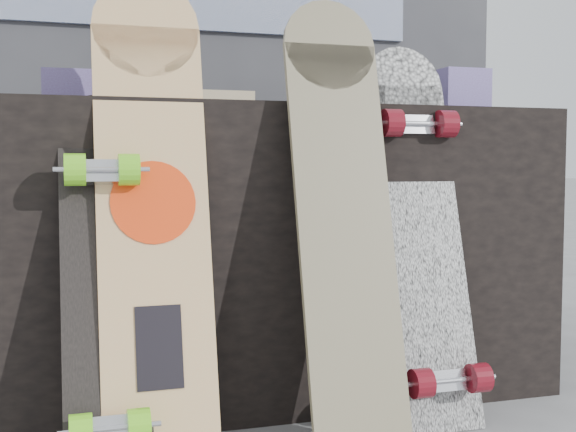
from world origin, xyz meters
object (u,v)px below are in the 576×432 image
object	(u,v)px
longboard_celtic	(343,202)
longboard_cascadia	(422,225)
vendor_table	(257,251)
longboard_geisha	(153,196)
skateboard_dark	(104,274)

from	to	relation	value
longboard_celtic	longboard_cascadia	world-z (taller)	longboard_celtic
vendor_table	longboard_cascadia	xyz separation A→B (m)	(0.34, -0.34, 0.09)
longboard_geisha	skateboard_dark	bearing A→B (deg)	-156.64
vendor_table	longboard_cascadia	distance (m)	0.49
longboard_celtic	longboard_cascadia	bearing A→B (deg)	15.48
longboard_celtic	skateboard_dark	bearing A→B (deg)	178.90
skateboard_dark	longboard_celtic	bearing A→B (deg)	-1.10
skateboard_dark	longboard_cascadia	bearing A→B (deg)	4.09
longboard_geisha	vendor_table	bearing A→B (deg)	46.36
vendor_table	longboard_cascadia	bearing A→B (deg)	-44.52
vendor_table	skateboard_dark	bearing A→B (deg)	-138.18
longboard_celtic	longboard_cascadia	size ratio (longest dim) A/B	1.09
vendor_table	longboard_cascadia	world-z (taller)	longboard_cascadia
longboard_geisha	skateboard_dark	world-z (taller)	longboard_geisha
longboard_celtic	longboard_cascadia	xyz separation A→B (m)	(0.24, 0.07, -0.06)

